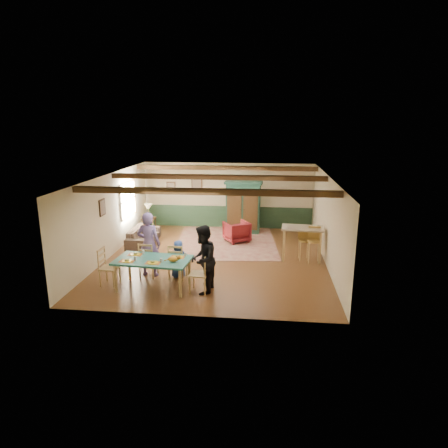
# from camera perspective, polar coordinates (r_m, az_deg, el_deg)

# --- Properties ---
(floor) EXTENTS (8.00, 8.00, 0.00)m
(floor) POSITION_cam_1_polar(r_m,az_deg,el_deg) (13.09, -1.18, -4.93)
(floor) COLOR #512E16
(floor) RESTS_ON ground
(wall_back) EXTENTS (7.00, 0.02, 2.70)m
(wall_back) POSITION_cam_1_polar(r_m,az_deg,el_deg) (16.59, 0.58, 4.08)
(wall_back) COLOR beige
(wall_back) RESTS_ON floor
(wall_left) EXTENTS (0.02, 8.00, 2.70)m
(wall_left) POSITION_cam_1_polar(r_m,az_deg,el_deg) (13.60, -16.00, 1.17)
(wall_left) COLOR beige
(wall_left) RESTS_ON floor
(wall_right) EXTENTS (0.02, 8.00, 2.70)m
(wall_right) POSITION_cam_1_polar(r_m,az_deg,el_deg) (12.75, 14.59, 0.39)
(wall_right) COLOR beige
(wall_right) RESTS_ON floor
(ceiling) EXTENTS (7.00, 8.00, 0.02)m
(ceiling) POSITION_cam_1_polar(r_m,az_deg,el_deg) (12.46, -1.24, 6.87)
(ceiling) COLOR silver
(ceiling) RESTS_ON wall_back
(wainscot_back) EXTENTS (6.95, 0.03, 0.90)m
(wainscot_back) POSITION_cam_1_polar(r_m,az_deg,el_deg) (16.76, 0.56, 1.04)
(wainscot_back) COLOR #1C3420
(wainscot_back) RESTS_ON floor
(ceiling_beam_front) EXTENTS (6.95, 0.16, 0.16)m
(ceiling_beam_front) POSITION_cam_1_polar(r_m,az_deg,el_deg) (10.22, -2.92, 4.65)
(ceiling_beam_front) COLOR #33210E
(ceiling_beam_front) RESTS_ON ceiling
(ceiling_beam_mid) EXTENTS (6.95, 0.16, 0.16)m
(ceiling_beam_mid) POSITION_cam_1_polar(r_m,az_deg,el_deg) (12.86, -1.01, 6.71)
(ceiling_beam_mid) COLOR #33210E
(ceiling_beam_mid) RESTS_ON ceiling
(ceiling_beam_back) EXTENTS (6.95, 0.16, 0.16)m
(ceiling_beam_back) POSITION_cam_1_polar(r_m,az_deg,el_deg) (15.42, 0.22, 8.02)
(ceiling_beam_back) COLOR #33210E
(ceiling_beam_back) RESTS_ON ceiling
(window_left) EXTENTS (0.06, 1.60, 1.30)m
(window_left) POSITION_cam_1_polar(r_m,az_deg,el_deg) (15.10, -13.55, 3.40)
(window_left) COLOR white
(window_left) RESTS_ON wall_left
(picture_left_wall) EXTENTS (0.04, 0.42, 0.52)m
(picture_left_wall) POSITION_cam_1_polar(r_m,az_deg,el_deg) (12.97, -16.98, 2.27)
(picture_left_wall) COLOR gray
(picture_left_wall) RESTS_ON wall_left
(picture_back_a) EXTENTS (0.45, 0.04, 0.55)m
(picture_back_a) POSITION_cam_1_polar(r_m,az_deg,el_deg) (16.67, -3.90, 5.66)
(picture_back_a) COLOR gray
(picture_back_a) RESTS_ON wall_back
(picture_back_b) EXTENTS (0.38, 0.04, 0.48)m
(picture_back_b) POSITION_cam_1_polar(r_m,az_deg,el_deg) (16.92, -7.58, 5.19)
(picture_back_b) COLOR gray
(picture_back_b) RESTS_ON wall_back
(dining_table) EXTENTS (2.04, 1.23, 0.82)m
(dining_table) POSITION_cam_1_polar(r_m,az_deg,el_deg) (10.87, -10.05, -7.02)
(dining_table) COLOR #216A61
(dining_table) RESTS_ON floor
(dining_chair_far_left) EXTENTS (0.49, 0.51, 1.04)m
(dining_chair_far_left) POSITION_cam_1_polar(r_m,az_deg,el_deg) (11.67, -10.75, -4.96)
(dining_chair_far_left) COLOR tan
(dining_chair_far_left) RESTS_ON floor
(dining_chair_far_right) EXTENTS (0.49, 0.51, 1.04)m
(dining_chair_far_right) POSITION_cam_1_polar(r_m,az_deg,el_deg) (11.39, -6.64, -5.29)
(dining_chair_far_right) COLOR tan
(dining_chair_far_right) RESTS_ON floor
(dining_chair_end_left) EXTENTS (0.51, 0.49, 1.04)m
(dining_chair_end_left) POSITION_cam_1_polar(r_m,az_deg,el_deg) (11.32, -16.06, -5.91)
(dining_chair_end_left) COLOR tan
(dining_chair_end_left) RESTS_ON floor
(dining_chair_end_right) EXTENTS (0.51, 0.49, 1.04)m
(dining_chair_end_right) POSITION_cam_1_polar(r_m,az_deg,el_deg) (10.48, -3.60, -7.02)
(dining_chair_end_right) COLOR tan
(dining_chair_end_right) RESTS_ON floor
(person_man) EXTENTS (0.72, 0.50, 1.88)m
(person_man) POSITION_cam_1_polar(r_m,az_deg,el_deg) (11.62, -10.69, -2.86)
(person_man) COLOR #7C62A9
(person_man) RESTS_ON floor
(person_woman) EXTENTS (0.74, 0.92, 1.80)m
(person_woman) POSITION_cam_1_polar(r_m,az_deg,el_deg) (10.32, -3.04, -5.10)
(person_woman) COLOR black
(person_woman) RESTS_ON floor
(person_child) EXTENTS (0.56, 0.39, 1.10)m
(person_child) POSITION_cam_1_polar(r_m,az_deg,el_deg) (11.46, -6.52, -5.00)
(person_child) COLOR navy
(person_child) RESTS_ON floor
(cat) EXTENTS (0.40, 0.18, 0.20)m
(cat) POSITION_cam_1_polar(r_m,az_deg,el_deg) (10.41, -7.28, -4.92)
(cat) COLOR orange
(cat) RESTS_ON dining_table
(place_setting_near_left) EXTENTS (0.46, 0.36, 0.11)m
(place_setting_near_left) POSITION_cam_1_polar(r_m,az_deg,el_deg) (10.70, -13.69, -4.93)
(place_setting_near_left) COLOR yellow
(place_setting_near_left) RESTS_ON dining_table
(place_setting_near_center) EXTENTS (0.46, 0.36, 0.11)m
(place_setting_near_center) POSITION_cam_1_polar(r_m,az_deg,el_deg) (10.44, -10.12, -5.23)
(place_setting_near_center) COLOR yellow
(place_setting_near_center) RESTS_ON dining_table
(place_setting_far_left) EXTENTS (0.46, 0.36, 0.11)m
(place_setting_far_left) POSITION_cam_1_polar(r_m,az_deg,el_deg) (11.17, -12.56, -4.03)
(place_setting_far_left) COLOR yellow
(place_setting_far_left) RESTS_ON dining_table
(place_setting_far_right) EXTENTS (0.46, 0.36, 0.11)m
(place_setting_far_right) POSITION_cam_1_polar(r_m,az_deg,el_deg) (10.77, -6.66, -4.48)
(place_setting_far_right) COLOR yellow
(place_setting_far_right) RESTS_ON dining_table
(area_rug) EXTENTS (3.98, 4.58, 0.01)m
(area_rug) POSITION_cam_1_polar(r_m,az_deg,el_deg) (14.84, 0.31, -2.53)
(area_rug) COLOR tan
(area_rug) RESTS_ON floor
(armoire) EXTENTS (1.49, 0.67, 2.06)m
(armoire) POSITION_cam_1_polar(r_m,az_deg,el_deg) (15.87, 2.76, 2.40)
(armoire) COLOR #153528
(armoire) RESTS_ON floor
(armchair) EXTENTS (1.13, 1.14, 0.76)m
(armchair) POSITION_cam_1_polar(r_m,az_deg,el_deg) (14.78, 1.84, -1.09)
(armchair) COLOR #4C0F15
(armchair) RESTS_ON floor
(sofa) EXTENTS (0.81, 2.03, 0.59)m
(sofa) POSITION_cam_1_polar(r_m,az_deg,el_deg) (14.85, -11.43, -1.65)
(sofa) COLOR #44342A
(sofa) RESTS_ON floor
(end_table) EXTENTS (0.52, 0.52, 0.62)m
(end_table) POSITION_cam_1_polar(r_m,az_deg,el_deg) (16.19, -10.65, -0.21)
(end_table) COLOR #33210E
(end_table) RESTS_ON floor
(table_lamp) EXTENTS (0.36, 0.36, 0.57)m
(table_lamp) POSITION_cam_1_polar(r_m,az_deg,el_deg) (16.06, -10.74, 1.85)
(table_lamp) COLOR beige
(table_lamp) RESTS_ON end_table
(counter_table) EXTENTS (1.35, 0.85, 1.09)m
(counter_table) POSITION_cam_1_polar(r_m,az_deg,el_deg) (13.05, 11.04, -2.75)
(counter_table) COLOR #C1B396
(counter_table) RESTS_ON floor
(bar_stool_left) EXTENTS (0.41, 0.44, 1.05)m
(bar_stool_left) POSITION_cam_1_polar(r_m,az_deg,el_deg) (13.06, 11.37, -2.84)
(bar_stool_left) COLOR tan
(bar_stool_left) RESTS_ON floor
(bar_stool_right) EXTENTS (0.43, 0.47, 1.15)m
(bar_stool_right) POSITION_cam_1_polar(r_m,az_deg,el_deg) (12.85, 12.75, -2.98)
(bar_stool_right) COLOR tan
(bar_stool_right) RESTS_ON floor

